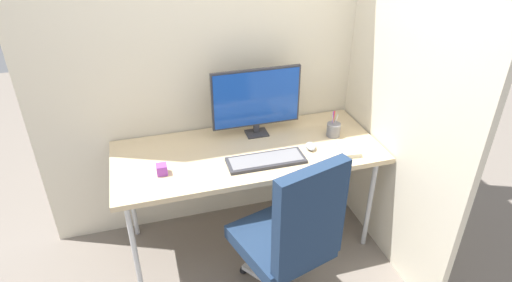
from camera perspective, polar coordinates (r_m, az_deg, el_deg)
ground_plane at (r=3.19m, az=-0.96°, el=-12.59°), size 8.00×8.00×0.00m
wall_back at (r=2.81m, az=-3.35°, el=14.31°), size 2.60×0.04×2.80m
wall_side_right at (r=2.70m, az=18.08°, el=12.19°), size 0.04×1.62×2.80m
desk at (r=2.76m, az=-1.08°, el=-1.95°), size 1.68×0.70×0.74m
office_chair at (r=2.38m, az=4.69°, el=-12.28°), size 0.58×0.61×1.08m
monitor at (r=2.81m, az=0.05°, el=5.52°), size 0.59×0.12×0.46m
keyboard at (r=2.62m, az=1.33°, el=-2.55°), size 0.48×0.17×0.02m
mouse at (r=2.77m, az=7.19°, el=-0.69°), size 0.08×0.11×0.03m
pen_holder at (r=2.92m, az=10.13°, el=1.52°), size 0.09×0.09×0.17m
notebook at (r=2.78m, az=12.04°, el=-1.04°), size 0.13×0.19×0.03m
desk_clamp_accessory at (r=2.56m, az=-12.26°, el=-3.66°), size 0.06×0.06×0.06m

